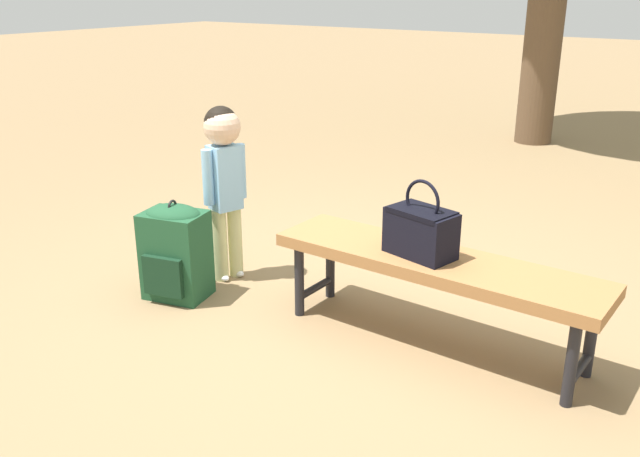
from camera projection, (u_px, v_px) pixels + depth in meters
name	position (u px, v px, depth m)	size (l,w,h in m)	color
ground_plane	(336.00, 307.00, 3.71)	(40.00, 40.00, 0.00)	#8C704C
park_bench	(435.00, 268.00, 3.21)	(1.61, 0.44, 0.45)	#9E6B3D
handbag	(421.00, 230.00, 3.17)	(0.35, 0.25, 0.37)	black
child_standing	(224.00, 166.00, 3.85)	(0.21, 0.27, 1.02)	#CCCC8C
backpack_large	(175.00, 249.00, 3.75)	(0.38, 0.34, 0.56)	#1E4C2D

